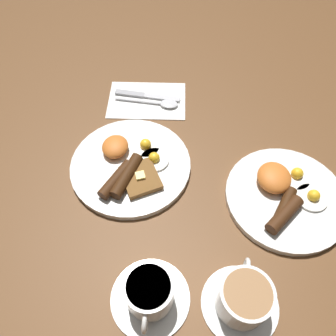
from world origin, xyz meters
TOP-DOWN VIEW (x-y plane):
  - ground_plane at (0.00, 0.00)m, footprint 3.00×3.00m
  - breakfast_plate_near at (0.00, -0.00)m, footprint 0.28×0.28m
  - breakfast_plate_far at (0.05, 0.35)m, footprint 0.26×0.26m
  - teacup_near at (0.29, 0.08)m, footprint 0.15×0.15m
  - teacup_far at (0.28, 0.25)m, footprint 0.14×0.14m
  - napkin at (-0.23, 0.01)m, footprint 0.16×0.22m
  - knife at (-0.24, -0.00)m, footprint 0.03×0.18m
  - spoon at (-0.21, 0.05)m, footprint 0.04×0.17m

SIDE VIEW (x-z plane):
  - ground_plane at x=0.00m, z-range 0.00..0.00m
  - napkin at x=-0.23m, z-range 0.00..0.01m
  - knife at x=-0.24m, z-range 0.00..0.01m
  - spoon at x=-0.21m, z-range 0.00..0.01m
  - breakfast_plate_near at x=0.00m, z-range -0.01..0.04m
  - breakfast_plate_far at x=0.05m, z-range -0.01..0.04m
  - teacup_near at x=0.29m, z-range 0.00..0.08m
  - teacup_far at x=0.28m, z-range 0.00..0.08m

